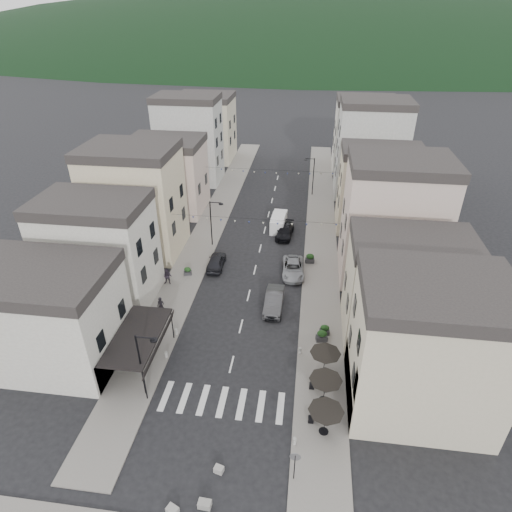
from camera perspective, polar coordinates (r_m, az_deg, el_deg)
The scene contains 33 objects.
ground at distance 33.68m, azimuth -5.24°, elevation -21.37°, with size 700.00×700.00×0.00m, color black.
sidewalk_left at distance 59.76m, azimuth -5.90°, elevation 4.38°, with size 4.00×76.00×0.12m, color slate.
sidewalk_right at distance 58.36m, azimuth 8.63°, elevation 3.50°, with size 4.00×76.00×0.12m, color slate.
hill_backdrop at distance 321.11m, azimuth 7.21°, elevation 25.93°, with size 640.00×360.00×70.00m, color black.
boutique_building at distance 39.67m, azimuth -26.56°, elevation -7.62°, with size 12.00×8.00×8.00m, color #BAB6AA.
bistro_building at distance 33.47m, azimuth 21.56°, elevation -11.93°, with size 10.00×8.00×10.00m, color #BEB597.
boutique_awning at distance 36.55m, azimuth -15.15°, elevation -10.36°, with size 3.77×7.50×3.28m.
buildings_row_left at distance 64.41m, azimuth -11.27°, elevation 11.79°, with size 10.20×54.16×14.00m.
buildings_row_right at distance 60.74m, azimuth 15.81°, elevation 10.24°, with size 10.20×54.16×14.50m.
cafe_terrace at distance 33.30m, azimuth 9.24°, elevation -16.30°, with size 2.50×8.10×2.53m.
streetlamp_left_near at distance 33.67m, azimuth -14.80°, elevation -13.21°, with size 1.70×0.56×6.00m.
streetlamp_left_far at distance 52.57m, azimuth -5.75°, elevation 4.93°, with size 1.70×0.56×6.00m.
streetlamp_right_far at distance 67.92m, azimuth 7.45°, elevation 10.95°, with size 1.70×0.56×6.00m.
traffic_sign at distance 29.63m, azimuth 5.22°, elevation -25.57°, with size 0.70×0.07×2.70m.
bollards at distance 36.91m, azimuth -3.44°, elevation -14.30°, with size 11.66×10.26×0.60m.
bunting_near at distance 47.20m, azimuth 0.00°, elevation 4.58°, with size 19.00×0.28×0.62m.
bunting_far at distance 61.86m, azimuth 1.97°, elevation 11.10°, with size 19.00×0.28×0.62m.
parked_car_a at distance 42.63m, azimuth 2.32°, elevation -6.48°, with size 1.69×4.20×1.43m, color black.
parked_car_b at distance 42.98m, azimuth 2.42°, elevation -5.96°, with size 1.73×4.96×1.64m, color #37373A.
parked_car_c at distance 48.22m, azimuth 4.96°, elevation -1.65°, with size 2.43×5.27×1.46m, color gray.
parked_car_d at distance 56.03m, azimuth 3.87°, elevation 3.30°, with size 1.95×4.78×1.39m, color black.
parked_car_e at distance 49.42m, azimuth -5.34°, elevation -0.74°, with size 1.80×4.47×1.52m, color black.
delivery_van at distance 57.67m, azimuth 3.03°, elevation 4.59°, with size 2.02×4.60×2.16m.
pedestrian_a at distance 42.77m, azimuth -12.55°, elevation -6.54°, with size 0.71×0.47×1.96m, color black.
pedestrian_b at distance 47.00m, azimuth -11.71°, elevation -2.70°, with size 0.93×0.72×1.91m, color black.
concrete_block_a at distance 30.23m, azimuth -6.86°, elevation -30.01°, with size 0.80×0.50×0.50m, color gray.
concrete_block_b at distance 31.35m, azimuth -4.98°, elevation -26.49°, with size 0.60×0.45×0.45m, color gray.
concrete_block_c at distance 30.39m, azimuth -11.08°, elevation -30.28°, with size 0.70×0.50×0.40m, color gray.
planter_la at distance 38.37m, azimuth -15.29°, elevation -12.97°, with size 1.12×0.82×1.12m.
planter_lb at distance 48.41m, azimuth -9.10°, elevation -2.00°, with size 0.99×0.72×0.99m.
planter_ra at distance 39.54m, azimuth 8.78°, elevation -10.47°, with size 1.11×0.75×1.14m.
planter_rb at distance 40.30m, azimuth 9.14°, elevation -9.68°, with size 0.93×0.53×1.03m.
planter_rc at distance 50.36m, azimuth 7.20°, elevation -0.31°, with size 1.10×0.69×1.17m.
Camera 1 is at (5.51, -19.96, 26.57)m, focal length 30.00 mm.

